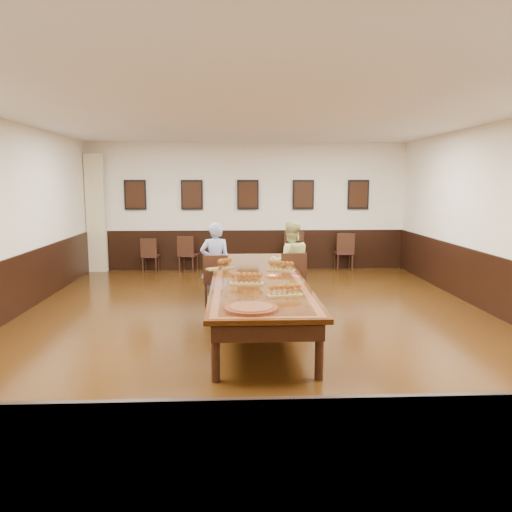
{
  "coord_description": "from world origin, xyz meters",
  "views": [
    {
      "loc": [
        -0.38,
        -7.64,
        2.21
      ],
      "look_at": [
        0.0,
        0.5,
        1.0
      ],
      "focal_mm": 35.0,
      "sensor_mm": 36.0,
      "label": 1
    }
  ],
  "objects_px": {
    "person_woman": "(290,262)",
    "person_man": "(215,263)",
    "chair_woman": "(291,278)",
    "spare_chair_c": "(295,251)",
    "spare_chair_b": "(188,253)",
    "conference_table": "(257,285)",
    "chair_man": "(216,279)",
    "carved_platter": "(251,308)",
    "spare_chair_a": "(150,255)",
    "spare_chair_d": "(344,251)"
  },
  "relations": [
    {
      "from": "person_woman",
      "to": "carved_platter",
      "type": "relative_size",
      "value": 2.28
    },
    {
      "from": "spare_chair_c",
      "to": "carved_platter",
      "type": "xyz_separation_m",
      "value": [
        -1.34,
        -6.71,
        0.26
      ]
    },
    {
      "from": "spare_chair_c",
      "to": "person_woman",
      "type": "xyz_separation_m",
      "value": [
        -0.5,
        -3.36,
        0.25
      ]
    },
    {
      "from": "spare_chair_b",
      "to": "person_woman",
      "type": "height_order",
      "value": "person_woman"
    },
    {
      "from": "chair_woman",
      "to": "chair_man",
      "type": "bearing_deg",
      "value": -7.59
    },
    {
      "from": "chair_man",
      "to": "chair_woman",
      "type": "relative_size",
      "value": 0.96
    },
    {
      "from": "spare_chair_b",
      "to": "conference_table",
      "type": "distance_m",
      "value": 4.95
    },
    {
      "from": "spare_chair_d",
      "to": "conference_table",
      "type": "height_order",
      "value": "spare_chair_d"
    },
    {
      "from": "spare_chair_c",
      "to": "spare_chair_d",
      "type": "bearing_deg",
      "value": -161.6
    },
    {
      "from": "chair_man",
      "to": "conference_table",
      "type": "height_order",
      "value": "chair_man"
    },
    {
      "from": "spare_chair_c",
      "to": "person_man",
      "type": "height_order",
      "value": "person_man"
    },
    {
      "from": "spare_chair_b",
      "to": "carved_platter",
      "type": "bearing_deg",
      "value": 115.19
    },
    {
      "from": "chair_man",
      "to": "chair_woman",
      "type": "xyz_separation_m",
      "value": [
        1.37,
        -0.06,
        0.02
      ]
    },
    {
      "from": "spare_chair_a",
      "to": "carved_platter",
      "type": "xyz_separation_m",
      "value": [
        2.26,
        -6.81,
        0.35
      ]
    },
    {
      "from": "carved_platter",
      "to": "chair_woman",
      "type": "bearing_deg",
      "value": 75.38
    },
    {
      "from": "chair_man",
      "to": "carved_platter",
      "type": "relative_size",
      "value": 1.4
    },
    {
      "from": "spare_chair_a",
      "to": "conference_table",
      "type": "distance_m",
      "value": 5.33
    },
    {
      "from": "chair_woman",
      "to": "spare_chair_c",
      "type": "relative_size",
      "value": 0.96
    },
    {
      "from": "chair_woman",
      "to": "spare_chair_a",
      "type": "xyz_separation_m",
      "value": [
        -3.11,
        3.57,
        -0.06
      ]
    },
    {
      "from": "spare_chair_c",
      "to": "person_man",
      "type": "bearing_deg",
      "value": 74.01
    },
    {
      "from": "chair_man",
      "to": "carved_platter",
      "type": "bearing_deg",
      "value": 95.98
    },
    {
      "from": "spare_chair_d",
      "to": "person_man",
      "type": "bearing_deg",
      "value": 48.51
    },
    {
      "from": "chair_man",
      "to": "spare_chair_a",
      "type": "relative_size",
      "value": 1.11
    },
    {
      "from": "carved_platter",
      "to": "spare_chair_a",
      "type": "bearing_deg",
      "value": 108.38
    },
    {
      "from": "chair_woman",
      "to": "conference_table",
      "type": "distance_m",
      "value": 1.35
    },
    {
      "from": "spare_chair_a",
      "to": "spare_chair_d",
      "type": "distance_m",
      "value": 4.86
    },
    {
      "from": "spare_chair_c",
      "to": "person_man",
      "type": "relative_size",
      "value": 0.68
    },
    {
      "from": "person_woman",
      "to": "person_man",
      "type": "bearing_deg",
      "value": -7.44
    },
    {
      "from": "spare_chair_b",
      "to": "person_man",
      "type": "relative_size",
      "value": 0.6
    },
    {
      "from": "spare_chair_d",
      "to": "person_man",
      "type": "relative_size",
      "value": 0.64
    },
    {
      "from": "chair_woman",
      "to": "person_woman",
      "type": "bearing_deg",
      "value": -90.0
    },
    {
      "from": "chair_woman",
      "to": "person_woman",
      "type": "height_order",
      "value": "person_woman"
    },
    {
      "from": "carved_platter",
      "to": "spare_chair_b",
      "type": "bearing_deg",
      "value": 101.04
    },
    {
      "from": "spare_chair_b",
      "to": "chair_woman",
      "type": "bearing_deg",
      "value": 135.6
    },
    {
      "from": "spare_chair_a",
      "to": "person_man",
      "type": "bearing_deg",
      "value": 120.08
    },
    {
      "from": "person_woman",
      "to": "carved_platter",
      "type": "xyz_separation_m",
      "value": [
        -0.84,
        -3.35,
        0.01
      ]
    },
    {
      "from": "chair_woman",
      "to": "spare_chair_c",
      "type": "bearing_deg",
      "value": -102.99
    },
    {
      "from": "spare_chair_b",
      "to": "spare_chair_c",
      "type": "relative_size",
      "value": 0.88
    },
    {
      "from": "chair_woman",
      "to": "person_man",
      "type": "bearing_deg",
      "value": -11.7
    },
    {
      "from": "chair_woman",
      "to": "carved_platter",
      "type": "height_order",
      "value": "chair_woman"
    },
    {
      "from": "spare_chair_a",
      "to": "person_woman",
      "type": "distance_m",
      "value": 4.66
    },
    {
      "from": "spare_chair_a",
      "to": "spare_chair_c",
      "type": "distance_m",
      "value": 3.6
    },
    {
      "from": "spare_chair_b",
      "to": "spare_chair_d",
      "type": "bearing_deg",
      "value": -165.51
    },
    {
      "from": "spare_chair_a",
      "to": "conference_table",
      "type": "xyz_separation_m",
      "value": [
        2.44,
        -4.73,
        0.19
      ]
    },
    {
      "from": "spare_chair_c",
      "to": "carved_platter",
      "type": "height_order",
      "value": "spare_chair_c"
    },
    {
      "from": "chair_woman",
      "to": "conference_table",
      "type": "relative_size",
      "value": 0.2
    },
    {
      "from": "person_man",
      "to": "carved_platter",
      "type": "distance_m",
      "value": 3.45
    },
    {
      "from": "carved_platter",
      "to": "person_woman",
      "type": "bearing_deg",
      "value": 75.96
    },
    {
      "from": "chair_woman",
      "to": "spare_chair_d",
      "type": "distance_m",
      "value": 3.98
    },
    {
      "from": "person_man",
      "to": "chair_man",
      "type": "bearing_deg",
      "value": 90.0
    }
  ]
}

